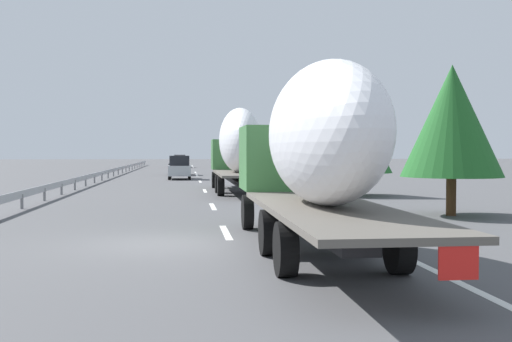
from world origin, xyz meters
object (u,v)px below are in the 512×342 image
Objects in this scene: truck_lead at (238,147)px; truck_trailing at (313,148)px; car_red_compact at (180,161)px; road_sign at (252,151)px; car_black_suv at (179,166)px; car_silver_hatch at (180,168)px.

truck_trailing is (-20.71, -0.00, -0.19)m from truck_lead.
car_red_compact is (55.06, 3.69, -1.68)m from truck_lead.
road_sign is (41.95, -3.10, -0.06)m from truck_trailing.
road_sign is at bearing -129.11° from car_black_suv.
truck_lead is at bearing 171.70° from road_sign.
car_black_suv is at bearing 1.08° from car_silver_hatch.
car_red_compact is at bearing 0.41° from car_silver_hatch.
truck_trailing is at bearing -177.21° from car_red_compact.
car_red_compact is 37.62m from car_silver_hatch.
car_red_compact is 1.28× the size of road_sign.
truck_lead is 3.03× the size of car_black_suv.
truck_lead reaches higher than road_sign.
car_black_suv is 0.99× the size of car_red_compact.
road_sign is (3.79, -6.52, 1.39)m from car_silver_hatch.
truck_lead is at bearing -176.17° from car_red_compact.
car_silver_hatch is at bearing -179.59° from car_red_compact.
truck_trailing is at bearing -180.00° from truck_lead.
truck_lead reaches higher than car_red_compact.
road_sign reaches higher than car_silver_hatch.
road_sign is at bearing -4.23° from truck_trailing.
truck_lead reaches higher than car_black_suv.
car_red_compact is at bearing 2.79° from truck_trailing.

